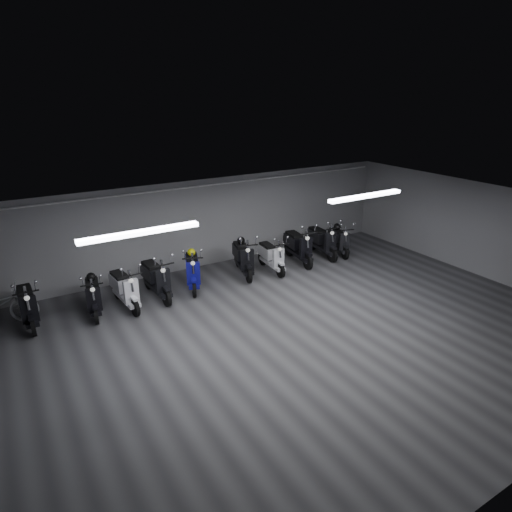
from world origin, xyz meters
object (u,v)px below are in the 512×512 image
scooter_4 (192,265)px  scooter_8 (322,236)px  helmet_3 (241,241)px  scooter_2 (124,283)px  scooter_0 (26,299)px  scooter_7 (299,241)px  helmet_2 (191,252)px  scooter_5 (243,252)px  scooter_6 (271,252)px  helmet_0 (337,227)px  scooter_1 (93,290)px  helmet_1 (91,277)px  scooter_3 (156,273)px  scooter_9 (339,236)px

scooter_4 → scooter_8: scooter_8 is taller
scooter_8 → helmet_3: (-3.01, 0.25, 0.29)m
scooter_2 → helmet_3: scooter_2 is taller
scooter_0 → scooter_7: size_ratio=0.93×
helmet_2 → scooter_5: bearing=-6.1°
scooter_6 → helmet_0: size_ratio=7.37×
scooter_1 → helmet_3: size_ratio=7.04×
scooter_6 → helmet_2: (-2.49, 0.39, 0.33)m
scooter_2 → scooter_4: scooter_4 is taller
scooter_2 → helmet_1: bearing=152.1°
scooter_7 → scooter_4: bearing=-171.1°
scooter_1 → helmet_2: scooter_1 is taller
scooter_7 → helmet_1: bearing=-171.9°
scooter_5 → scooter_7: (2.04, -0.06, 0.02)m
scooter_8 → helmet_2: bearing=-176.1°
scooter_4 → helmet_0: (5.50, 0.18, 0.21)m
helmet_3 → scooter_0: bearing=-177.4°
scooter_7 → helmet_3: bearing=179.5°
helmet_0 → helmet_3: size_ratio=0.97×
scooter_0 → scooter_1: size_ratio=1.07×
helmet_1 → helmet_2: helmet_2 is taller
scooter_3 → helmet_1: bearing=171.4°
scooter_3 → helmet_2: 1.26m
scooter_9 → helmet_2: scooter_9 is taller
scooter_2 → scooter_3: 0.91m
scooter_2 → scooter_7: bearing=-3.2°
scooter_3 → helmet_2: scooter_3 is taller
scooter_8 → helmet_0: bearing=13.6°
scooter_4 → helmet_1: bearing=-161.1°
scooter_3 → scooter_9: bearing=-2.7°
scooter_4 → scooter_5: (1.70, 0.07, 0.02)m
scooter_8 → helmet_3: size_ratio=7.90×
scooter_7 → scooter_8: 1.04m
scooter_1 → scooter_4: 2.77m
scooter_0 → scooter_1: (1.48, -0.21, -0.04)m
scooter_4 → scooter_6: 2.59m
scooter_8 → scooter_9: 0.66m
helmet_1 → scooter_4: bearing=-1.6°
scooter_1 → scooter_2: bearing=4.3°
scooter_2 → scooter_6: (4.58, 0.07, -0.04)m
helmet_3 → helmet_0: bearing=-2.4°
scooter_7 → helmet_0: scooter_7 is taller
scooter_2 → helmet_1: 0.82m
scooter_1 → scooter_3: 1.67m
scooter_0 → helmet_3: 6.03m
scooter_3 → scooter_8: scooter_3 is taller
scooter_1 → scooter_8: (7.55, 0.24, 0.08)m
scooter_1 → helmet_3: 4.58m
scooter_1 → scooter_2: scooter_2 is taller
scooter_5 → scooter_8: scooter_5 is taller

